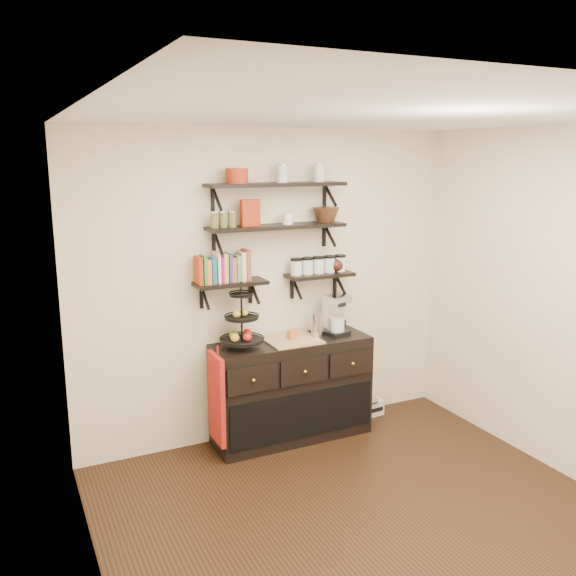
# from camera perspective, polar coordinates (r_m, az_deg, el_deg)

# --- Properties ---
(floor) EXTENTS (3.50, 3.50, 0.00)m
(floor) POSITION_cam_1_polar(r_m,az_deg,el_deg) (4.45, 8.43, -21.56)
(floor) COLOR black
(floor) RESTS_ON ground
(ceiling) EXTENTS (3.50, 3.50, 0.02)m
(ceiling) POSITION_cam_1_polar(r_m,az_deg,el_deg) (3.71, 9.77, 15.73)
(ceiling) COLOR white
(ceiling) RESTS_ON back_wall
(back_wall) EXTENTS (3.50, 0.02, 2.70)m
(back_wall) POSITION_cam_1_polar(r_m,az_deg,el_deg) (5.35, -1.63, 0.20)
(back_wall) COLOR white
(back_wall) RESTS_ON ground
(left_wall) EXTENTS (0.02, 3.50, 2.70)m
(left_wall) POSITION_cam_1_polar(r_m,az_deg,el_deg) (3.25, -17.59, -8.38)
(left_wall) COLOR white
(left_wall) RESTS_ON ground
(shelf_top) EXTENTS (1.20, 0.27, 0.23)m
(shelf_top) POSITION_cam_1_polar(r_m,az_deg,el_deg) (5.12, -1.08, 9.62)
(shelf_top) COLOR black
(shelf_top) RESTS_ON back_wall
(shelf_mid) EXTENTS (1.20, 0.27, 0.23)m
(shelf_mid) POSITION_cam_1_polar(r_m,az_deg,el_deg) (5.15, -1.06, 5.73)
(shelf_mid) COLOR black
(shelf_mid) RESTS_ON back_wall
(shelf_low_left) EXTENTS (0.60, 0.25, 0.23)m
(shelf_low_left) POSITION_cam_1_polar(r_m,az_deg,el_deg) (5.07, -5.42, 0.39)
(shelf_low_left) COLOR black
(shelf_low_left) RESTS_ON back_wall
(shelf_low_right) EXTENTS (0.60, 0.25, 0.23)m
(shelf_low_right) POSITION_cam_1_polar(r_m,az_deg,el_deg) (5.41, 2.94, 1.17)
(shelf_low_right) COLOR black
(shelf_low_right) RESTS_ON back_wall
(cookbooks) EXTENTS (0.43, 0.15, 0.26)m
(cookbooks) POSITION_cam_1_polar(r_m,az_deg,el_deg) (5.03, -6.01, 1.86)
(cookbooks) COLOR #A32E14
(cookbooks) RESTS_ON shelf_low_left
(glass_canisters) EXTENTS (0.54, 0.10, 0.13)m
(glass_canisters) POSITION_cam_1_polar(r_m,az_deg,el_deg) (5.39, 2.87, 2.07)
(glass_canisters) COLOR silver
(glass_canisters) RESTS_ON shelf_low_right
(sideboard) EXTENTS (1.40, 0.50, 0.92)m
(sideboard) POSITION_cam_1_polar(r_m,az_deg,el_deg) (5.44, 0.35, -9.46)
(sideboard) COLOR black
(sideboard) RESTS_ON floor
(fruit_stand) EXTENTS (0.37, 0.37, 0.54)m
(fruit_stand) POSITION_cam_1_polar(r_m,az_deg,el_deg) (5.07, -4.32, -3.58)
(fruit_stand) COLOR black
(fruit_stand) RESTS_ON sideboard
(candle) EXTENTS (0.08, 0.08, 0.08)m
(candle) POSITION_cam_1_polar(r_m,az_deg,el_deg) (5.28, 0.46, -4.36)
(candle) COLOR #B16228
(candle) RESTS_ON sideboard
(coffee_maker) EXTENTS (0.23, 0.23, 0.36)m
(coffee_maker) POSITION_cam_1_polar(r_m,az_deg,el_deg) (5.47, 4.44, -2.57)
(coffee_maker) COLOR black
(coffee_maker) RESTS_ON sideboard
(thermal_carafe) EXTENTS (0.11, 0.11, 0.22)m
(thermal_carafe) POSITION_cam_1_polar(r_m,az_deg,el_deg) (5.35, 2.76, -3.55)
(thermal_carafe) COLOR silver
(thermal_carafe) RESTS_ON sideboard
(apron) EXTENTS (0.04, 0.32, 0.75)m
(apron) POSITION_cam_1_polar(r_m,az_deg,el_deg) (5.07, -6.71, -10.25)
(apron) COLOR maroon
(apron) RESTS_ON sideboard
(radio) EXTENTS (0.29, 0.20, 0.17)m
(radio) POSITION_cam_1_polar(r_m,az_deg,el_deg) (6.07, 7.56, -11.00)
(radio) COLOR silver
(radio) RESTS_ON floor
(recipe_box) EXTENTS (0.16, 0.06, 0.22)m
(recipe_box) POSITION_cam_1_polar(r_m,az_deg,el_deg) (5.03, -3.56, 7.03)
(recipe_box) COLOR #9E2A12
(recipe_box) RESTS_ON shelf_mid
(walnut_bowl) EXTENTS (0.24, 0.24, 0.13)m
(walnut_bowl) POSITION_cam_1_polar(r_m,az_deg,el_deg) (5.34, 3.54, 6.85)
(walnut_bowl) COLOR black
(walnut_bowl) RESTS_ON shelf_mid
(ramekins) EXTENTS (0.09, 0.09, 0.10)m
(ramekins) POSITION_cam_1_polar(r_m,az_deg,el_deg) (5.18, -0.04, 6.51)
(ramekins) COLOR white
(ramekins) RESTS_ON shelf_mid
(teapot) EXTENTS (0.21, 0.17, 0.14)m
(teapot) POSITION_cam_1_polar(r_m,az_deg,el_deg) (5.47, 4.47, 2.27)
(teapot) COLOR #391711
(teapot) RESTS_ON shelf_low_right
(red_pot) EXTENTS (0.18, 0.18, 0.12)m
(red_pot) POSITION_cam_1_polar(r_m,az_deg,el_deg) (4.98, -4.80, 10.41)
(red_pot) COLOR #9E2A12
(red_pot) RESTS_ON shelf_top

